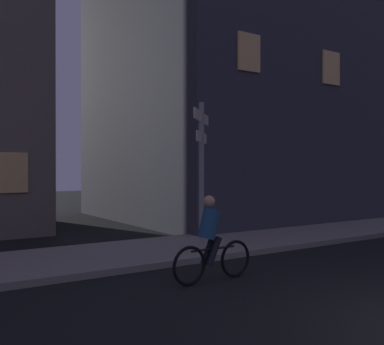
% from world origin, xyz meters
% --- Properties ---
extents(sidewalk_kerb, '(40.00, 3.10, 0.14)m').
position_xyz_m(sidewalk_kerb, '(0.00, 7.25, 0.07)').
color(sidewalk_kerb, gray).
rests_on(sidewalk_kerb, ground_plane).
extents(signpost, '(1.29, 1.29, 3.54)m').
position_xyz_m(signpost, '(-0.25, 6.18, 2.27)').
color(signpost, gray).
rests_on(signpost, sidewalk_kerb).
extents(cyclist, '(1.82, 0.34, 1.61)m').
position_xyz_m(cyclist, '(-1.35, 4.28, 0.75)').
color(cyclist, black).
rests_on(cyclist, ground_plane).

